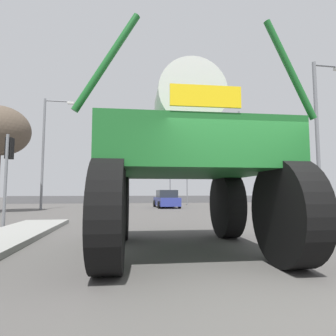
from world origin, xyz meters
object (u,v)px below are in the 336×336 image
Objects in this scene: traffic_signal_near_left at (8,159)px; bare_tree_left at (0,131)px; traffic_signal_near_right at (282,160)px; streetlight_far_right at (241,154)px; traffic_signal_far_left at (187,177)px; oversize_sprayer at (184,164)px; traffic_signal_far_right at (170,178)px; sedan_ahead at (166,199)px; streetlight_far_left at (46,147)px; streetlight_near_right at (319,130)px.

bare_tree_left is at bearing 114.93° from traffic_signal_near_left.
traffic_signal_near_right is 0.55× the size of bare_tree_left.
traffic_signal_far_left is at bearing 127.74° from streetlight_far_right.
oversize_sprayer is 1.39× the size of traffic_signal_far_right.
traffic_signal_far_left is at bearing 30.82° from bare_tree_left.
bare_tree_left is (-11.83, -4.39, 4.63)m from sedan_ahead.
oversize_sprayer is at bearing -98.56° from traffic_signal_far_right.
streetlight_far_left is 16.39m from streetlight_far_right.
streetlight_far_right reaches higher than streetlight_near_right.
streetlight_far_left is 1.00× the size of streetlight_far_right.
oversize_sprayer reaches higher than sedan_ahead.
bare_tree_left reaches higher than traffic_signal_near_right.
oversize_sprayer is 17.89m from sedan_ahead.
traffic_signal_near_right is at bearing -0.02° from traffic_signal_near_left.
traffic_signal_far_right is at bearing 179.94° from traffic_signal_far_left.
streetlight_far_right is at bearing -41.48° from traffic_signal_far_right.
streetlight_far_left reaches higher than traffic_signal_near_right.
bare_tree_left is at bearing 108.60° from sedan_ahead.
oversize_sprayer is at bearing -54.39° from bare_tree_left.
bare_tree_left is (-18.49, -3.74, 0.58)m from streetlight_far_right.
oversize_sprayer is 10.52m from streetlight_near_right.
streetlight_far_left reaches higher than traffic_signal_near_left.
bare_tree_left is (-3.68, 7.92, 2.75)m from traffic_signal_near_left.
traffic_signal_near_right is 0.44× the size of streetlight_far_right.
streetlight_far_right reaches higher than traffic_signal_far_right.
oversize_sprayer is at bearing -143.71° from streetlight_near_right.
bare_tree_left is at bearing 152.60° from traffic_signal_near_right.
traffic_signal_near_right reaches higher than traffic_signal_far_right.
streetlight_far_right reaches higher than traffic_signal_near_right.
streetlight_near_right reaches higher than bare_tree_left.
bare_tree_left reaches higher than traffic_signal_far_left.
streetlight_near_right reaches higher than traffic_signal_near_right.
traffic_signal_far_left is at bearing -34.64° from sedan_ahead.
sedan_ahead is at bearing -5.24° from oversize_sprayer.
traffic_signal_near_left is at bearing -177.27° from streetlight_near_right.
bare_tree_left is at bearing 157.82° from streetlight_near_right.
traffic_signal_near_right is (5.76, 5.38, 0.83)m from oversize_sprayer.
traffic_signal_far_right is 0.44× the size of streetlight_far_right.
oversize_sprayer is 0.67× the size of streetlight_near_right.
streetlight_near_right is at bearing 15.22° from traffic_signal_near_right.
streetlight_far_right is 1.23× the size of bare_tree_left.
traffic_signal_far_right is 0.48× the size of streetlight_near_right.
traffic_signal_near_left is at bearing 179.98° from traffic_signal_near_right.
streetlight_far_right reaches higher than traffic_signal_far_left.
sedan_ahead is at bearing 56.51° from traffic_signal_near_left.
traffic_signal_far_right is (-1.78, 0.00, -0.09)m from traffic_signal_far_left.
oversize_sprayer is 7.93m from traffic_signal_near_right.
streetlight_far_left is at bearing 146.87° from streetlight_near_right.
sedan_ahead is 5.60m from traffic_signal_far_left.
streetlight_far_right is (0.71, 10.99, 0.36)m from streetlight_near_right.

